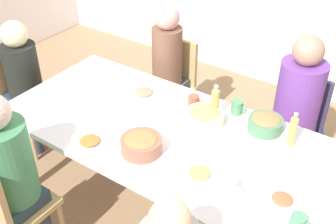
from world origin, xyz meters
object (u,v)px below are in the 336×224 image
at_px(plate_2, 144,93).
at_px(plate_3, 199,174).
at_px(plate_0, 282,201).
at_px(plate_1, 90,142).
at_px(person_2, 24,76).
at_px(cup_1, 299,222).
at_px(bottle_0, 293,130).
at_px(dining_table, 168,139).
at_px(bowl_1, 265,123).
at_px(chair_2, 22,94).
at_px(person_3, 166,63).
at_px(chair_3, 172,82).
at_px(bowl_0, 204,117).
at_px(bottle_1, 215,102).
at_px(cup_2, 237,107).
at_px(person_1, 297,101).
at_px(cup_3, 194,102).
at_px(cup_0, 231,187).
at_px(chair_1, 295,125).
at_px(bowl_2, 141,144).
at_px(person_0, 9,167).
at_px(chair_0, 6,206).

relative_size(plate_2, plate_3, 1.08).
height_order(plate_0, plate_1, same).
bearing_deg(person_2, plate_0, -4.46).
xyz_separation_m(cup_1, bottle_0, (-0.27, 0.61, 0.08)).
xyz_separation_m(dining_table, bowl_1, (0.53, 0.37, 0.12)).
relative_size(chair_2, person_3, 0.71).
bearing_deg(chair_3, cup_1, -37.39).
bearing_deg(bowl_0, chair_3, 136.24).
distance_m(chair_2, cup_1, 2.58).
distance_m(plate_2, bottle_1, 0.59).
relative_size(plate_3, cup_2, 2.00).
height_order(person_1, cup_3, person_1).
xyz_separation_m(plate_0, cup_3, (-0.87, 0.52, 0.03)).
relative_size(plate_3, bottle_1, 0.95).
height_order(chair_3, bowl_0, chair_3).
bearing_deg(cup_1, cup_0, 177.11).
height_order(chair_3, plate_0, chair_3).
xyz_separation_m(chair_3, bottle_1, (0.76, -0.60, 0.39)).
xyz_separation_m(chair_2, cup_1, (2.55, -0.29, 0.30)).
bearing_deg(plate_0, chair_1, 104.44).
distance_m(bowl_1, cup_1, 0.81).
xyz_separation_m(cup_1, cup_2, (-0.71, 0.74, 0.01)).
distance_m(bowl_1, bowl_2, 0.84).
height_order(person_3, bowl_1, person_3).
bearing_deg(bottle_1, plate_3, -68.61).
height_order(person_1, bowl_0, person_1).
height_order(person_3, cup_2, person_3).
bearing_deg(person_0, plate_2, 80.58).
distance_m(dining_table, person_1, 1.02).
xyz_separation_m(dining_table, person_0, (-0.58, -0.83, 0.06)).
distance_m(chair_0, chair_2, 1.33).
relative_size(plate_2, bowl_0, 0.97).
height_order(person_0, person_1, person_1).
bearing_deg(chair_0, cup_3, 65.21).
bearing_deg(cup_0, bottle_0, 78.84).
relative_size(plate_1, cup_2, 2.02).
xyz_separation_m(person_0, bottle_0, (1.31, 1.15, 0.12)).
bearing_deg(chair_0, dining_table, 57.49).
height_order(dining_table, bottle_1, bottle_1).
relative_size(person_3, plate_3, 5.30).
bearing_deg(plate_2, cup_0, -27.87).
xyz_separation_m(chair_1, bowl_2, (-0.60, -1.19, 0.32)).
bearing_deg(cup_3, plate_0, -30.62).
xyz_separation_m(chair_0, bottle_1, (0.76, 1.23, 0.39)).
bearing_deg(chair_2, dining_table, 0.00).
height_order(cup_2, cup_3, cup_2).
bearing_deg(bottle_1, bowl_1, 9.39).
distance_m(dining_table, cup_2, 0.54).
bearing_deg(bottle_0, person_1, 105.07).
height_order(dining_table, cup_3, cup_3).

